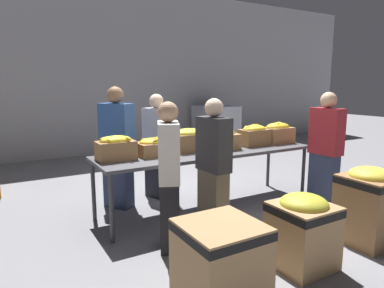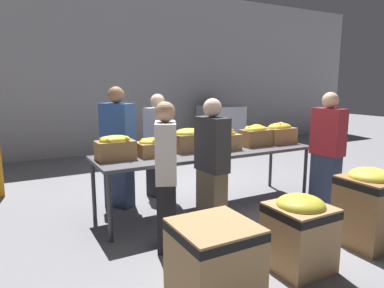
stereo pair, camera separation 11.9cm
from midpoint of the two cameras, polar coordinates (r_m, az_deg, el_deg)
The scene contains 18 objects.
ground_plane at distance 4.78m, azimuth 1.81°, elevation -10.58°, with size 30.00×30.00×0.00m, color gray.
wall_back at distance 8.57m, azimuth -14.40°, elevation 11.81°, with size 16.00×0.08×4.00m.
sorting_table at distance 4.57m, azimuth 1.87°, elevation -1.69°, with size 3.00×0.86×0.80m.
banana_box_0 at distance 4.08m, azimuth -13.39°, elevation -0.60°, with size 0.44×0.30×0.29m.
banana_box_1 at distance 4.25m, azimuth -7.28°, elevation -0.46°, with size 0.39×0.32×0.25m.
banana_box_2 at distance 4.50m, azimuth -1.41°, elevation 0.75°, with size 0.41×0.36×0.30m.
banana_box_3 at distance 4.63m, azimuth 4.42°, elevation 0.85°, with size 0.42×0.30×0.29m.
banana_box_4 at distance 4.98m, azimuth 9.64°, elevation 1.50°, with size 0.42×0.28×0.31m.
banana_box_5 at distance 5.28m, azimuth 13.46°, elevation 1.87°, with size 0.44×0.34×0.32m.
volunteer_0 at distance 4.92m, azimuth 20.67°, elevation -1.16°, with size 0.24×0.44×1.58m.
volunteer_1 at distance 3.45m, azimuth -4.88°, elevation -5.62°, with size 0.35×0.45×1.51m.
volunteer_2 at distance 4.73m, azimuth -13.05°, elevation -0.76°, with size 0.43×0.49×1.65m.
volunteer_3 at distance 3.82m, azimuth 2.70°, elevation -3.95°, with size 0.24×0.42×1.53m.
volunteer_4 at distance 5.06m, azimuth -6.50°, elevation -0.49°, with size 0.35×0.46×1.54m.
donation_bin_0 at distance 2.84m, azimuth 3.51°, elevation -18.34°, with size 0.61×0.61×0.61m.
donation_bin_1 at distance 3.37m, azimuth 16.96°, elevation -13.31°, with size 0.51×0.51×0.70m.
donation_bin_2 at distance 4.09m, azimuth 26.63°, elevation -8.73°, with size 0.53×0.53×0.83m.
pallet_stack_0 at distance 9.04m, azimuth 3.64°, elevation 2.76°, with size 1.03×1.03×1.12m.
Camera 1 is at (-2.43, -3.76, 1.68)m, focal length 32.00 mm.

